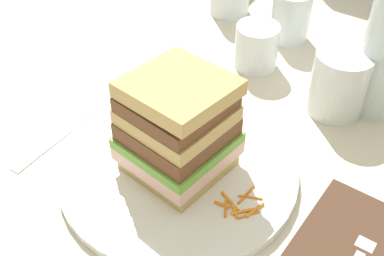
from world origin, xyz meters
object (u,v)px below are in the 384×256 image
(napkin_dark, at_px, (361,252))
(empty_tumbler_1, at_px, (291,16))
(main_plate, at_px, (179,169))
(empty_tumbler_0, at_px, (256,46))
(knife, at_px, (67,129))
(sandwich, at_px, (178,128))
(juice_glass, at_px, (338,87))

(napkin_dark, distance_m, empty_tumbler_1, 0.44)
(main_plate, relative_size, napkin_dark, 1.81)
(empty_tumbler_0, bearing_deg, knife, -116.44)
(knife, distance_m, empty_tumbler_0, 0.31)
(knife, bearing_deg, sandwich, 6.66)
(main_plate, xyz_separation_m, juice_glass, (0.11, 0.23, 0.03))
(main_plate, bearing_deg, juice_glass, 63.52)
(juice_glass, relative_size, empty_tumbler_0, 1.33)
(knife, height_order, juice_glass, juice_glass)
(juice_glass, bearing_deg, empty_tumbler_1, 135.06)
(sandwich, bearing_deg, juice_glass, 63.54)
(main_plate, height_order, empty_tumbler_1, empty_tumbler_1)
(sandwich, xyz_separation_m, napkin_dark, (0.23, 0.01, -0.07))
(napkin_dark, height_order, empty_tumbler_1, empty_tumbler_1)
(sandwich, distance_m, juice_glass, 0.25)
(empty_tumbler_0, bearing_deg, main_plate, -82.69)
(main_plate, bearing_deg, empty_tumbler_1, 94.00)
(napkin_dark, distance_m, juice_glass, 0.25)
(napkin_dark, bearing_deg, main_plate, -176.75)
(juice_glass, distance_m, empty_tumbler_1, 0.19)
(empty_tumbler_0, xyz_separation_m, empty_tumbler_1, (0.01, 0.10, 0.01))
(main_plate, distance_m, empty_tumbler_1, 0.37)
(empty_tumbler_0, height_order, empty_tumbler_1, empty_tumbler_1)
(empty_tumbler_0, distance_m, empty_tumbler_1, 0.10)
(napkin_dark, relative_size, empty_tumbler_1, 1.92)
(napkin_dark, bearing_deg, knife, -175.32)
(empty_tumbler_1, bearing_deg, main_plate, -86.00)
(knife, relative_size, juice_glass, 2.15)
(napkin_dark, bearing_deg, empty_tumbler_0, 136.91)
(empty_tumbler_1, bearing_deg, knife, -110.97)
(juice_glass, xyz_separation_m, empty_tumbler_0, (-0.15, 0.03, -0.00))
(knife, relative_size, empty_tumbler_1, 2.36)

